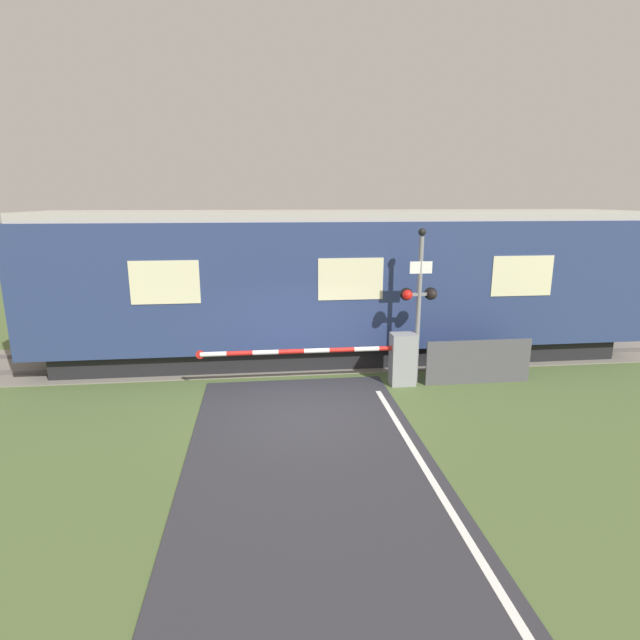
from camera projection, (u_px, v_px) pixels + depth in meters
ground_plane at (301, 413)px, 10.59m from camera, size 80.00×80.00×0.00m
track_bed at (290, 356)px, 14.35m from camera, size 36.00×3.20×0.13m
train at (341, 284)px, 14.02m from camera, size 16.44×3.10×4.12m
crossing_barrier at (388, 358)px, 12.07m from camera, size 5.22×0.44×1.28m
signal_post at (419, 298)px, 11.86m from camera, size 0.90×0.26×3.78m
roadside_fence at (478, 362)px, 12.21m from camera, size 2.64×0.06×1.10m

